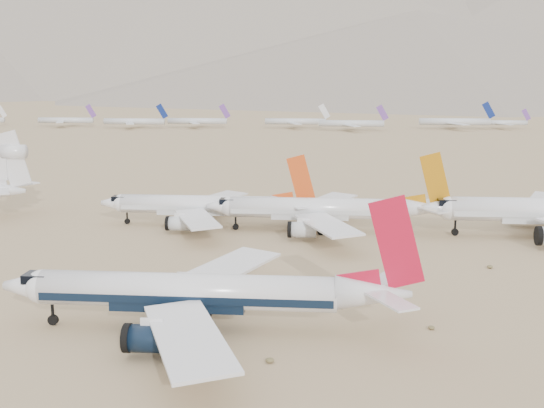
# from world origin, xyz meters

# --- Properties ---
(ground) EXTENTS (7000.00, 7000.00, 0.00)m
(ground) POSITION_xyz_m (0.00, 0.00, 0.00)
(ground) COLOR #937955
(ground) RESTS_ON ground
(main_airliner) EXTENTS (50.41, 49.24, 17.79)m
(main_airliner) POSITION_xyz_m (-4.17, -1.08, 4.89)
(main_airliner) COLOR white
(main_airliner) RESTS_ON ground
(row2_gold_tail) EXTENTS (47.22, 46.18, 16.81)m
(row2_gold_tail) POSITION_xyz_m (10.14, 56.12, 4.70)
(row2_gold_tail) COLOR white
(row2_gold_tail) RESTS_ON ground
(row2_orange_tail) EXTENTS (43.83, 42.88, 15.63)m
(row2_orange_tail) POSITION_xyz_m (-15.53, 59.62, 4.39)
(row2_orange_tail) COLOR white
(row2_orange_tail) RESTS_ON ground
(distant_storage_row) EXTENTS (522.84, 57.70, 14.49)m
(distant_storage_row) POSITION_xyz_m (-3.54, 337.23, 4.32)
(distant_storage_row) COLOR silver
(distant_storage_row) RESTS_ON ground
(mountain_range) EXTENTS (7354.00, 3024.00, 470.00)m
(mountain_range) POSITION_xyz_m (70.18, 1648.01, 190.32)
(mountain_range) COLOR slate
(mountain_range) RESTS_ON ground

